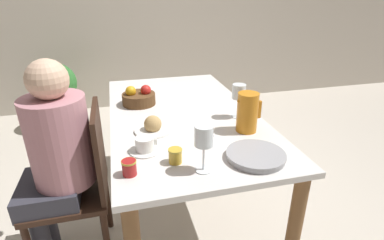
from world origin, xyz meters
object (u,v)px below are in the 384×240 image
at_px(fruit_bowl, 139,98).
at_px(serving_tray, 256,156).
at_px(wine_glass_water, 239,93).
at_px(red_pitcher, 247,112).
at_px(chair_person_side, 80,184).
at_px(bread_plate, 153,126).
at_px(potted_plant, 57,88).
at_px(person_seated, 55,155).
at_px(wine_glass_juice, 204,138).
at_px(jam_jar_amber, 175,155).
at_px(jam_jar_red, 129,167).
at_px(teacup_near_person, 145,145).

bearing_deg(fruit_bowl, serving_tray, -61.73).
bearing_deg(wine_glass_water, red_pitcher, -98.34).
distance_m(chair_person_side, red_pitcher, 0.99).
distance_m(wine_glass_water, bread_plate, 0.54).
height_order(wine_glass_water, potted_plant, wine_glass_water).
relative_size(red_pitcher, potted_plant, 0.29).
xyz_separation_m(wine_glass_water, bread_plate, (-0.52, -0.07, -0.12)).
relative_size(person_seated, potted_plant, 1.61).
bearing_deg(red_pitcher, bread_plate, 166.68).
distance_m(wine_glass_juice, jam_jar_amber, 0.18).
height_order(chair_person_side, wine_glass_water, wine_glass_water).
bearing_deg(wine_glass_water, jam_jar_red, -145.59).
relative_size(bread_plate, fruit_bowl, 0.92).
bearing_deg(red_pitcher, wine_glass_juice, -136.87).
xyz_separation_m(wine_glass_water, fruit_bowl, (-0.56, 0.36, -0.10)).
xyz_separation_m(chair_person_side, potted_plant, (-0.39, 1.93, -0.02)).
distance_m(teacup_near_person, jam_jar_amber, 0.18).
relative_size(chair_person_side, wine_glass_water, 4.53).
relative_size(person_seated, wine_glass_juice, 5.65).
distance_m(person_seated, jam_jar_amber, 0.64).
bearing_deg(jam_jar_amber, fruit_bowl, 96.49).
bearing_deg(red_pitcher, fruit_bowl, 133.61).
xyz_separation_m(jam_jar_amber, jam_jar_red, (-0.20, -0.05, 0.00)).
bearing_deg(red_pitcher, jam_jar_red, -157.26).
bearing_deg(jam_jar_amber, serving_tray, -9.25).
height_order(serving_tray, potted_plant, serving_tray).
height_order(bread_plate, jam_jar_red, bread_plate).
bearing_deg(chair_person_side, wine_glass_juice, -126.22).
bearing_deg(jam_jar_red, bread_plate, 68.80).
xyz_separation_m(wine_glass_water, teacup_near_person, (-0.59, -0.28, -0.12)).
height_order(person_seated, teacup_near_person, person_seated).
xyz_separation_m(red_pitcher, teacup_near_person, (-0.56, -0.09, -0.08)).
bearing_deg(potted_plant, fruit_bowl, -62.58).
height_order(wine_glass_water, teacup_near_person, wine_glass_water).
xyz_separation_m(red_pitcher, bread_plate, (-0.49, 0.12, -0.08)).
xyz_separation_m(wine_glass_juice, teacup_near_person, (-0.22, 0.23, -0.12)).
distance_m(red_pitcher, fruit_bowl, 0.77).
xyz_separation_m(teacup_near_person, potted_plant, (-0.74, 2.12, -0.31)).
xyz_separation_m(chair_person_side, jam_jar_amber, (0.47, -0.33, 0.30)).
height_order(chair_person_side, teacup_near_person, chair_person_side).
height_order(bread_plate, potted_plant, bread_plate).
bearing_deg(wine_glass_water, fruit_bowl, 146.77).
xyz_separation_m(serving_tray, jam_jar_red, (-0.57, 0.01, 0.02)).
bearing_deg(jam_jar_red, serving_tray, -1.35).
xyz_separation_m(red_pitcher, jam_jar_red, (-0.64, -0.27, -0.07)).
distance_m(serving_tray, bread_plate, 0.58).
bearing_deg(potted_plant, person_seated, -81.25).
bearing_deg(wine_glass_juice, bread_plate, 110.05).
height_order(wine_glass_juice, serving_tray, wine_glass_juice).
bearing_deg(bread_plate, jam_jar_amber, -81.00).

